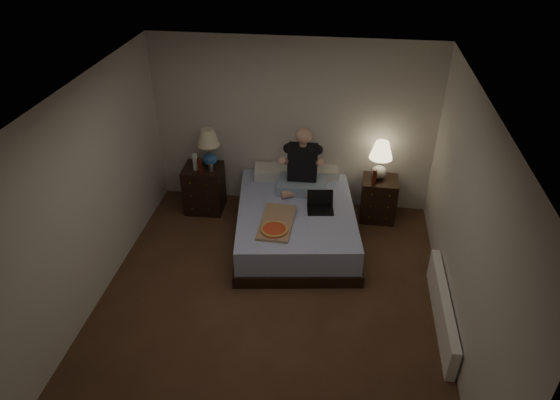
# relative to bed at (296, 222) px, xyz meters

# --- Properties ---
(floor) EXTENTS (4.00, 4.50, 0.00)m
(floor) POSITION_rel_bed_xyz_m (-0.16, -1.31, -0.26)
(floor) COLOR brown
(floor) RESTS_ON ground
(ceiling) EXTENTS (4.00, 4.50, 0.00)m
(ceiling) POSITION_rel_bed_xyz_m (-0.16, -1.31, 2.24)
(ceiling) COLOR white
(ceiling) RESTS_ON ground
(wall_back) EXTENTS (4.00, 0.00, 2.50)m
(wall_back) POSITION_rel_bed_xyz_m (-0.16, 0.94, 0.99)
(wall_back) COLOR beige
(wall_back) RESTS_ON ground
(wall_left) EXTENTS (0.00, 4.50, 2.50)m
(wall_left) POSITION_rel_bed_xyz_m (-2.16, -1.31, 0.99)
(wall_left) COLOR beige
(wall_left) RESTS_ON ground
(wall_right) EXTENTS (0.00, 4.50, 2.50)m
(wall_right) POSITION_rel_bed_xyz_m (1.84, -1.31, 0.99)
(wall_right) COLOR beige
(wall_right) RESTS_ON ground
(bed) EXTENTS (1.80, 2.23, 0.51)m
(bed) POSITION_rel_bed_xyz_m (0.00, 0.00, 0.00)
(bed) COLOR #6174C3
(bed) RESTS_ON floor
(nightstand_left) EXTENTS (0.56, 0.50, 0.70)m
(nightstand_left) POSITION_rel_bed_xyz_m (-1.42, 0.54, 0.10)
(nightstand_left) COLOR black
(nightstand_left) RESTS_ON floor
(nightstand_right) EXTENTS (0.50, 0.45, 0.64)m
(nightstand_right) POSITION_rel_bed_xyz_m (1.13, 0.64, 0.06)
(nightstand_right) COLOR black
(nightstand_right) RESTS_ON floor
(lamp_left) EXTENTS (0.38, 0.38, 0.56)m
(lamp_left) POSITION_rel_bed_xyz_m (-1.32, 0.63, 0.73)
(lamp_left) COLOR #295799
(lamp_left) RESTS_ON nightstand_left
(lamp_right) EXTENTS (0.37, 0.37, 0.56)m
(lamp_right) POSITION_rel_bed_xyz_m (1.09, 0.69, 0.66)
(lamp_right) COLOR gray
(lamp_right) RESTS_ON nightstand_right
(water_bottle) EXTENTS (0.07, 0.07, 0.25)m
(water_bottle) POSITION_rel_bed_xyz_m (-1.49, 0.45, 0.57)
(water_bottle) COLOR silver
(water_bottle) RESTS_ON nightstand_left
(soda_can) EXTENTS (0.07, 0.07, 0.10)m
(soda_can) POSITION_rel_bed_xyz_m (-1.27, 0.46, 0.50)
(soda_can) COLOR beige
(soda_can) RESTS_ON nightstand_left
(beer_bottle_left) EXTENTS (0.06, 0.06, 0.23)m
(beer_bottle_left) POSITION_rel_bed_xyz_m (-1.40, 0.38, 0.56)
(beer_bottle_left) COLOR #4E160B
(beer_bottle_left) RESTS_ON nightstand_left
(beer_bottle_right) EXTENTS (0.06, 0.06, 0.23)m
(beer_bottle_right) POSITION_rel_bed_xyz_m (1.02, 0.50, 0.50)
(beer_bottle_right) COLOR #54190C
(beer_bottle_right) RESTS_ON nightstand_right
(person) EXTENTS (0.67, 0.53, 0.93)m
(person) POSITION_rel_bed_xyz_m (0.03, 0.41, 0.72)
(person) COLOR black
(person) RESTS_ON bed
(laptop) EXTENTS (0.37, 0.32, 0.24)m
(laptop) POSITION_rel_bed_xyz_m (0.33, -0.07, 0.38)
(laptop) COLOR black
(laptop) RESTS_ON bed
(pizza_box) EXTENTS (0.42, 0.77, 0.08)m
(pizza_box) POSITION_rel_bed_xyz_m (-0.20, -0.63, 0.30)
(pizza_box) COLOR tan
(pizza_box) RESTS_ON bed
(radiator) EXTENTS (0.10, 1.60, 0.40)m
(radiator) POSITION_rel_bed_xyz_m (1.77, -1.37, -0.06)
(radiator) COLOR white
(radiator) RESTS_ON floor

